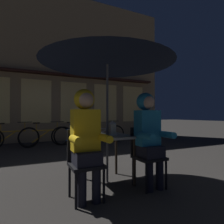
{
  "coord_description": "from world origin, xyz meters",
  "views": [
    {
      "loc": [
        -1.16,
        -2.68,
        1.06
      ],
      "look_at": [
        0.0,
        -0.18,
        1.11
      ],
      "focal_mm": 29.54,
      "sensor_mm": 36.0,
      "label": 1
    }
  ],
  "objects_px": {
    "person_right_hooded": "(148,129)",
    "bicycle_second": "(11,138)",
    "cafe_table": "(107,142)",
    "lantern": "(112,127)",
    "person_left_hooded": "(86,132)",
    "patio_umbrella": "(107,52)",
    "bicycle_third": "(45,136)",
    "chair_right": "(146,153)",
    "bicycle_fifth": "(104,134)",
    "chair_left": "(85,159)",
    "bicycle_fourth": "(78,135)",
    "book": "(94,134)"
  },
  "relations": [
    {
      "from": "cafe_table",
      "to": "person_right_hooded",
      "type": "height_order",
      "value": "person_right_hooded"
    },
    {
      "from": "lantern",
      "to": "bicycle_fifth",
      "type": "distance_m",
      "value": 4.11
    },
    {
      "from": "bicycle_fourth",
      "to": "person_left_hooded",
      "type": "bearing_deg",
      "value": -103.1
    },
    {
      "from": "person_right_hooded",
      "to": "bicycle_second",
      "type": "xyz_separation_m",
      "value": [
        -2.08,
        4.35,
        -0.5
      ]
    },
    {
      "from": "patio_umbrella",
      "to": "bicycle_third",
      "type": "height_order",
      "value": "patio_umbrella"
    },
    {
      "from": "lantern",
      "to": "person_right_hooded",
      "type": "distance_m",
      "value": 0.57
    },
    {
      "from": "chair_left",
      "to": "person_left_hooded",
      "type": "height_order",
      "value": "person_left_hooded"
    },
    {
      "from": "cafe_table",
      "to": "chair_left",
      "type": "distance_m",
      "value": 0.62
    },
    {
      "from": "cafe_table",
      "to": "person_left_hooded",
      "type": "xyz_separation_m",
      "value": [
        -0.48,
        -0.43,
        0.21
      ]
    },
    {
      "from": "patio_umbrella",
      "to": "chair_left",
      "type": "height_order",
      "value": "patio_umbrella"
    },
    {
      "from": "bicycle_second",
      "to": "bicycle_third",
      "type": "relative_size",
      "value": 0.99
    },
    {
      "from": "bicycle_fifth",
      "to": "lantern",
      "type": "bearing_deg",
      "value": -110.53
    },
    {
      "from": "chair_left",
      "to": "person_right_hooded",
      "type": "bearing_deg",
      "value": -3.39
    },
    {
      "from": "chair_left",
      "to": "book",
      "type": "xyz_separation_m",
      "value": [
        0.33,
        0.56,
        0.26
      ]
    },
    {
      "from": "chair_left",
      "to": "person_right_hooded",
      "type": "xyz_separation_m",
      "value": [
        0.96,
        -0.06,
        0.36
      ]
    },
    {
      "from": "chair_right",
      "to": "bicycle_third",
      "type": "height_order",
      "value": "chair_right"
    },
    {
      "from": "bicycle_fourth",
      "to": "bicycle_third",
      "type": "bearing_deg",
      "value": 177.55
    },
    {
      "from": "lantern",
      "to": "person_right_hooded",
      "type": "bearing_deg",
      "value": -45.11
    },
    {
      "from": "chair_left",
      "to": "bicycle_second",
      "type": "height_order",
      "value": "chair_left"
    },
    {
      "from": "bicycle_third",
      "to": "bicycle_fourth",
      "type": "xyz_separation_m",
      "value": [
        1.09,
        -0.05,
        0.0
      ]
    },
    {
      "from": "chair_left",
      "to": "chair_right",
      "type": "height_order",
      "value": "same"
    },
    {
      "from": "chair_right",
      "to": "bicycle_fifth",
      "type": "relative_size",
      "value": 0.52
    },
    {
      "from": "cafe_table",
      "to": "chair_right",
      "type": "distance_m",
      "value": 0.62
    },
    {
      "from": "person_left_hooded",
      "to": "bicycle_second",
      "type": "distance_m",
      "value": 4.51
    },
    {
      "from": "patio_umbrella",
      "to": "person_right_hooded",
      "type": "bearing_deg",
      "value": -41.57
    },
    {
      "from": "person_left_hooded",
      "to": "bicycle_third",
      "type": "xyz_separation_m",
      "value": [
        -0.1,
        4.31,
        -0.5
      ]
    },
    {
      "from": "person_right_hooded",
      "to": "bicycle_third",
      "type": "xyz_separation_m",
      "value": [
        -1.06,
        4.31,
        -0.5
      ]
    },
    {
      "from": "cafe_table",
      "to": "bicycle_second",
      "type": "relative_size",
      "value": 0.44
    },
    {
      "from": "person_right_hooded",
      "to": "bicycle_second",
      "type": "height_order",
      "value": "person_right_hooded"
    },
    {
      "from": "chair_right",
      "to": "patio_umbrella",
      "type": "bearing_deg",
      "value": 142.45
    },
    {
      "from": "cafe_table",
      "to": "bicycle_third",
      "type": "bearing_deg",
      "value": 98.53
    },
    {
      "from": "chair_left",
      "to": "bicycle_fifth",
      "type": "relative_size",
      "value": 0.52
    },
    {
      "from": "cafe_table",
      "to": "chair_left",
      "type": "relative_size",
      "value": 0.85
    },
    {
      "from": "person_right_hooded",
      "to": "book",
      "type": "relative_size",
      "value": 7.0
    },
    {
      "from": "bicycle_third",
      "to": "bicycle_second",
      "type": "bearing_deg",
      "value": 178.03
    },
    {
      "from": "person_left_hooded",
      "to": "cafe_table",
      "type": "bearing_deg",
      "value": 41.57
    },
    {
      "from": "bicycle_second",
      "to": "book",
      "type": "height_order",
      "value": "bicycle_second"
    },
    {
      "from": "book",
      "to": "bicycle_third",
      "type": "bearing_deg",
      "value": 109.75
    },
    {
      "from": "cafe_table",
      "to": "person_right_hooded",
      "type": "xyz_separation_m",
      "value": [
        0.48,
        -0.43,
        0.21
      ]
    },
    {
      "from": "chair_right",
      "to": "bicycle_fourth",
      "type": "distance_m",
      "value": 4.21
    },
    {
      "from": "chair_left",
      "to": "bicycle_third",
      "type": "relative_size",
      "value": 0.52
    },
    {
      "from": "bicycle_second",
      "to": "bicycle_fourth",
      "type": "relative_size",
      "value": 0.99
    },
    {
      "from": "person_right_hooded",
      "to": "bicycle_third",
      "type": "bearing_deg",
      "value": 103.85
    },
    {
      "from": "chair_left",
      "to": "chair_right",
      "type": "xyz_separation_m",
      "value": [
        0.96,
        0.0,
        0.0
      ]
    },
    {
      "from": "person_left_hooded",
      "to": "bicycle_fifth",
      "type": "xyz_separation_m",
      "value": [
        1.99,
        4.22,
        -0.5
      ]
    },
    {
      "from": "cafe_table",
      "to": "person_right_hooded",
      "type": "relative_size",
      "value": 0.53
    },
    {
      "from": "bicycle_fifth",
      "to": "person_right_hooded",
      "type": "bearing_deg",
      "value": -103.68
    },
    {
      "from": "lantern",
      "to": "bicycle_fourth",
      "type": "xyz_separation_m",
      "value": [
        0.43,
        3.86,
        -0.51
      ]
    },
    {
      "from": "chair_right",
      "to": "bicycle_fifth",
      "type": "bearing_deg",
      "value": 76.14
    },
    {
      "from": "patio_umbrella",
      "to": "person_right_hooded",
      "type": "xyz_separation_m",
      "value": [
        0.48,
        -0.43,
        -1.21
      ]
    }
  ]
}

